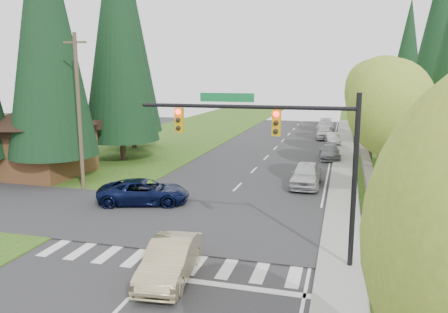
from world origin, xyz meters
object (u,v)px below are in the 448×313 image
at_px(parked_car_a, 306,175).
at_px(parked_car_b, 330,152).
at_px(sedan_champagne, 170,260).
at_px(parked_car_e, 325,125).
at_px(parked_car_c, 333,139).
at_px(parked_car_d, 324,132).
at_px(suv_navy, 144,192).

height_order(parked_car_a, parked_car_b, parked_car_a).
bearing_deg(sedan_champagne, parked_car_e, 79.24).
xyz_separation_m(sedan_champagne, parked_car_e, (3.48, 46.20, 0.03)).
relative_size(sedan_champagne, parked_car_a, 0.92).
distance_m(parked_car_a, parked_car_c, 18.96).
distance_m(sedan_champagne, parked_car_b, 26.07).
bearing_deg(parked_car_d, parked_car_e, 88.16).
height_order(parked_car_b, parked_car_d, parked_car_d).
distance_m(parked_car_a, parked_car_e, 31.07).
xyz_separation_m(sedan_champagne, parked_car_c, (4.80, 34.05, -0.09)).
xyz_separation_m(suv_navy, parked_car_b, (9.92, 17.18, -0.10)).
distance_m(parked_car_c, parked_car_e, 12.22).
relative_size(parked_car_c, parked_car_d, 0.84).
bearing_deg(parked_car_b, sedan_champagne, -104.96).
relative_size(suv_navy, parked_car_b, 1.21).
bearing_deg(parked_car_d, sedan_champagne, -99.14).
bearing_deg(parked_car_b, suv_navy, -124.34).
xyz_separation_m(parked_car_c, parked_car_d, (-1.08, 4.22, 0.15)).
bearing_deg(parked_car_c, parked_car_a, -101.42).
bearing_deg(parked_car_b, parked_car_a, -100.76).
bearing_deg(suv_navy, sedan_champagne, -165.68).
bearing_deg(parked_car_b, parked_car_d, 90.54).
height_order(parked_car_a, parked_car_d, parked_car_a).
xyz_separation_m(sedan_champagne, parked_car_a, (3.62, 15.13, 0.09)).
bearing_deg(suv_navy, parked_car_c, -38.06).
bearing_deg(sedan_champagne, parked_car_a, 70.08).
bearing_deg(parked_car_d, parked_car_a, -93.83).
xyz_separation_m(sedan_champagne, parked_car_d, (3.72, 38.27, 0.07)).
bearing_deg(parked_car_e, sedan_champagne, -94.85).
bearing_deg(parked_car_a, parked_car_c, 86.71).
relative_size(parked_car_b, parked_car_c, 1.11).
distance_m(suv_navy, parked_car_b, 19.84).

